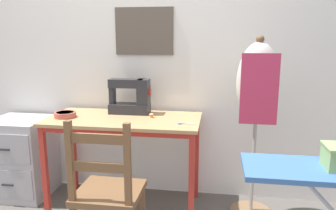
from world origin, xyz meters
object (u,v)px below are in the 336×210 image
fabric_bowl (65,115)px  wooden_chair (108,194)px  sewing_machine (132,97)px  scissors (184,124)px  thread_spool_near_machine (151,116)px  dress_form (257,93)px  filing_cabinet (22,157)px

fabric_bowl → wooden_chair: (0.54, -0.58, -0.34)m
sewing_machine → scissors: sewing_machine is taller
thread_spool_near_machine → dress_form: size_ratio=0.03×
sewing_machine → wooden_chair: (0.05, -0.80, -0.46)m
sewing_machine → dress_form: bearing=-7.6°
filing_cabinet → dress_form: size_ratio=0.50×
scissors → filing_cabinet: bearing=172.6°
wooden_chair → filing_cabinet: (-1.03, 0.71, -0.09)m
filing_cabinet → thread_spool_near_machine: bearing=-1.7°
scissors → filing_cabinet: 1.52m
thread_spool_near_machine → filing_cabinet: bearing=178.3°
thread_spool_near_machine → filing_cabinet: size_ratio=0.05×
wooden_chair → filing_cabinet: 1.26m
wooden_chair → thread_spool_near_machine: bearing=78.3°
filing_cabinet → sewing_machine: bearing=5.3°
dress_form → sewing_machine: bearing=172.4°
sewing_machine → thread_spool_near_machine: 0.26m
thread_spool_near_machine → wooden_chair: wooden_chair is taller
fabric_bowl → scissors: bearing=-3.8°
fabric_bowl → thread_spool_near_machine: (0.68, 0.09, -0.01)m
thread_spool_near_machine → fabric_bowl: bearing=-172.4°
wooden_chair → dress_form: size_ratio=0.66×
thread_spool_near_machine → scissors: bearing=-29.4°
sewing_machine → thread_spool_near_machine: bearing=-33.6°
fabric_bowl → wooden_chair: bearing=-47.2°
thread_spool_near_machine → sewing_machine: bearing=146.4°
sewing_machine → fabric_bowl: size_ratio=2.05×
filing_cabinet → dress_form: (1.97, -0.04, 0.63)m
scissors → wooden_chair: (-0.41, -0.52, -0.33)m
sewing_machine → filing_cabinet: bearing=-174.7°
fabric_bowl → scissors: size_ratio=1.29×
sewing_machine → thread_spool_near_machine: sewing_machine is taller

